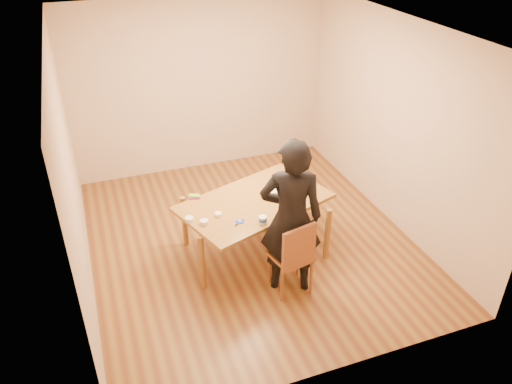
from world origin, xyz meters
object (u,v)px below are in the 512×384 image
object	(u,v)px
dining_chair	(291,256)
person	(291,218)
cake	(273,192)
dining_table	(255,202)
cake_plate	(273,195)

from	to	relation	value
dining_chair	person	bearing A→B (deg)	77.39
cake	dining_table	bearing A→B (deg)	-174.28
cake_plate	person	bearing A→B (deg)	-97.42
cake_plate	person	size ratio (longest dim) A/B	0.15
dining_chair	cake	world-z (taller)	cake
dining_chair	cake_plate	size ratio (longest dim) A/B	1.46
dining_table	dining_chair	distance (m)	0.84
dining_chair	person	size ratio (longest dim) A/B	0.22
cake	person	bearing A→B (deg)	-97.42
dining_table	cake_plate	xyz separation A→B (m)	(0.25, 0.02, 0.03)
dining_chair	cake_plate	bearing A→B (deg)	70.38
cake_plate	cake	xyz separation A→B (m)	(0.00, 0.00, 0.05)
cake_plate	cake	world-z (taller)	cake
dining_table	dining_chair	world-z (taller)	dining_table
cake	dining_chair	bearing A→B (deg)	-97.01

